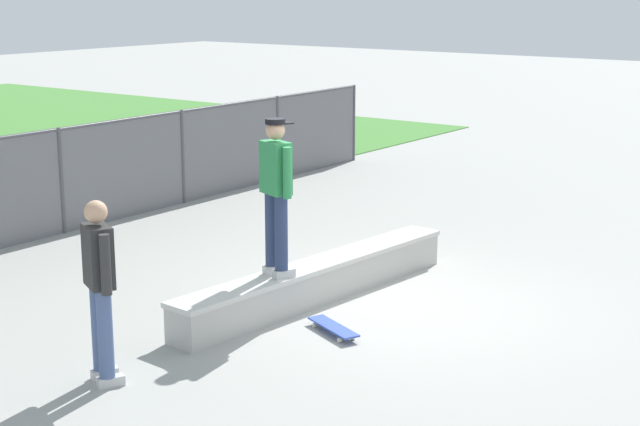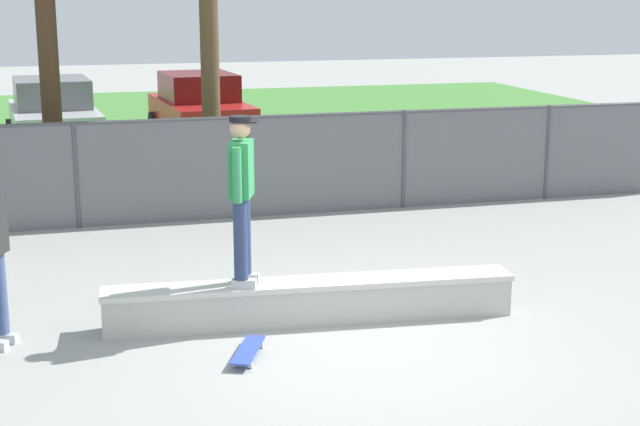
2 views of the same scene
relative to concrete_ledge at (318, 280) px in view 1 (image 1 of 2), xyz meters
name	(u,v)px [view 1 (image 1 of 2)]	position (x,y,z in m)	size (l,w,h in m)	color
ground_plane	(388,305)	(0.32, -0.82, -0.24)	(80.00, 80.00, 0.00)	#9E9E99
concrete_ledge	(318,280)	(0.00, 0.00, 0.00)	(4.58, 0.87, 0.47)	#B7B5AD
skateboarder	(276,189)	(-0.75, 0.04, 1.27)	(0.38, 0.57, 1.84)	beige
skateboard	(333,327)	(-0.88, -0.86, -0.17)	(0.50, 0.81, 0.09)	#334CB2
chainlink_fence	(61,176)	(0.32, 5.14, 0.66)	(16.09, 0.07, 1.65)	#4C4C51
bystander	(100,284)	(-3.32, 0.14, 0.77)	(0.40, 0.55, 1.82)	beige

